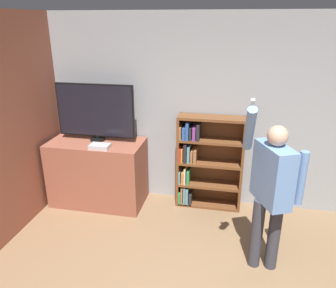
{
  "coord_description": "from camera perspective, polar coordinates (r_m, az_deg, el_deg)",
  "views": [
    {
      "loc": [
        0.17,
        -1.7,
        2.58
      ],
      "look_at": [
        -0.54,
        1.82,
        1.21
      ],
      "focal_mm": 35.0,
      "sensor_mm": 36.0,
      "label": 1
    }
  ],
  "objects": [
    {
      "name": "wall_back",
      "position": [
        4.63,
        9.02,
        5.21
      ],
      "size": [
        6.86,
        0.09,
        2.7
      ],
      "color": "#9EA3A8",
      "rests_on": "ground_plane"
    },
    {
      "name": "tv_ledge",
      "position": [
        4.94,
        -12.05,
        -4.82
      ],
      "size": [
        1.34,
        0.68,
        0.96
      ],
      "color": "#93513D",
      "rests_on": "ground_plane"
    },
    {
      "name": "television",
      "position": [
        4.7,
        -12.52,
        5.51
      ],
      "size": [
        1.12,
        0.22,
        0.81
      ],
      "color": "black",
      "rests_on": "tv_ledge"
    },
    {
      "name": "game_console",
      "position": [
        4.49,
        -11.79,
        -0.42
      ],
      "size": [
        0.27,
        0.18,
        0.06
      ],
      "color": "silver",
      "rests_on": "tv_ledge"
    },
    {
      "name": "bookshelf",
      "position": [
        4.7,
        6.2,
        -3.13
      ],
      "size": [
        0.93,
        0.28,
        1.36
      ],
      "color": "brown",
      "rests_on": "ground_plane"
    },
    {
      "name": "person",
      "position": [
        3.5,
        17.56,
        -6.95
      ],
      "size": [
        0.63,
        0.58,
        1.93
      ],
      "rotation": [
        0.0,
        0.0,
        -1.15
      ],
      "color": "#383842",
      "rests_on": "ground_plane"
    }
  ]
}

